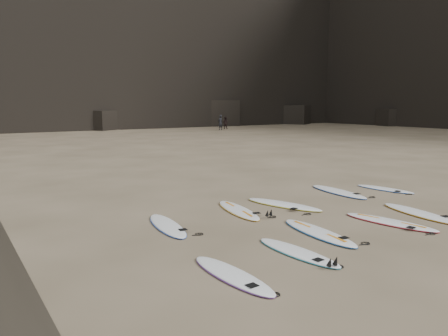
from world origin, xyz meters
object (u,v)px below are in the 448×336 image
(surfboard_6, at_px, (238,210))
(surfboard_1, at_px, (297,252))
(surfboard_7, at_px, (283,204))
(person_a, at_px, (220,123))
(surfboard_0, at_px, (232,274))
(surfboard_2, at_px, (318,232))
(surfboard_9, at_px, (385,189))
(person_b, at_px, (225,123))
(surfboard_3, at_px, (390,222))
(surfboard_5, at_px, (167,225))
(surfboard_4, at_px, (419,213))
(surfboard_8, at_px, (338,191))

(surfboard_6, bearing_deg, surfboard_1, -94.59)
(surfboard_7, distance_m, person_a, 39.08)
(surfboard_0, height_order, surfboard_2, surfboard_2)
(surfboard_9, height_order, person_b, person_b)
(surfboard_3, xyz_separation_m, surfboard_5, (-5.12, 2.94, -0.00))
(surfboard_6, xyz_separation_m, person_a, (20.91, 33.78, 0.85))
(surfboard_4, bearing_deg, surfboard_5, 167.64)
(surfboard_2, height_order, surfboard_9, surfboard_2)
(surfboard_1, bearing_deg, surfboard_9, 21.74)
(surfboard_5, bearing_deg, surfboard_2, -34.03)
(surfboard_0, bearing_deg, surfboard_4, 4.49)
(surfboard_3, relative_size, person_a, 1.42)
(person_a, height_order, person_b, person_a)
(surfboard_2, height_order, surfboard_7, surfboard_7)
(surfboard_0, distance_m, surfboard_4, 7.11)
(surfboard_3, height_order, surfboard_5, surfboard_3)
(surfboard_3, relative_size, surfboard_4, 0.97)
(surfboard_1, bearing_deg, person_b, 55.86)
(surfboard_4, bearing_deg, surfboard_2, -172.59)
(surfboard_2, height_order, person_b, person_b)
(surfboard_0, relative_size, surfboard_1, 1.01)
(surfboard_5, bearing_deg, surfboard_7, 10.56)
(person_b, bearing_deg, surfboard_6, 111.43)
(surfboard_3, xyz_separation_m, person_b, (20.09, 38.75, 0.72))
(surfboard_4, xyz_separation_m, person_b, (18.58, 38.60, 0.71))
(surfboard_3, bearing_deg, surfboard_8, 51.62)
(surfboard_8, bearing_deg, surfboard_0, -143.66)
(surfboard_4, height_order, person_a, person_a)
(surfboard_8, bearing_deg, surfboard_9, -10.61)
(surfboard_8, distance_m, person_a, 37.29)
(surfboard_3, relative_size, surfboard_8, 0.93)
(person_b, bearing_deg, surfboard_7, 113.42)
(surfboard_5, xyz_separation_m, surfboard_7, (4.07, 0.16, 0.00))
(surfboard_0, relative_size, surfboard_6, 0.91)
(surfboard_2, bearing_deg, surfboard_9, 30.02)
(surfboard_4, relative_size, surfboard_7, 0.98)
(surfboard_0, xyz_separation_m, surfboard_5, (0.43, 3.64, 0.00))
(person_a, bearing_deg, surfboard_0, 44.25)
(surfboard_2, xyz_separation_m, surfboard_4, (3.80, -0.20, -0.00))
(surfboard_3, xyz_separation_m, person_a, (18.27, 37.05, 0.85))
(surfboard_0, height_order, surfboard_1, surfboard_0)
(surfboard_1, xyz_separation_m, surfboard_3, (3.69, 0.42, 0.00))
(person_a, bearing_deg, surfboard_7, 46.87)
(surfboard_2, relative_size, surfboard_6, 1.02)
(surfboard_2, height_order, surfboard_3, surfboard_2)
(surfboard_4, bearing_deg, person_b, 74.71)
(surfboard_1, height_order, surfboard_7, surfboard_7)
(surfboard_7, relative_size, surfboard_9, 1.20)
(surfboard_8, xyz_separation_m, person_a, (16.36, 33.49, 0.85))
(surfboard_0, distance_m, surfboard_9, 10.01)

